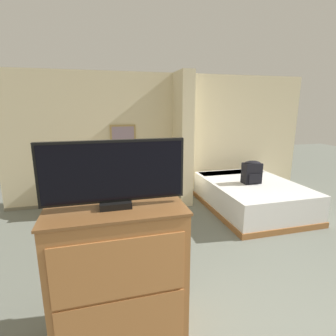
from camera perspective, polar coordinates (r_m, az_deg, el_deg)
The scene contains 10 objects.
wall_back at distance 5.57m, azimuth -0.46°, elevation 6.58°, with size 6.39×0.16×2.60m.
wall_partition_pillar at distance 5.27m, azimuth 3.22°, elevation 6.22°, with size 0.24×0.67×2.60m.
couch at distance 5.17m, azimuth -8.88°, elevation -5.27°, with size 1.76×0.84×0.89m.
coffee_table at distance 4.14m, azimuth -7.59°, elevation -9.26°, with size 0.61×0.54×0.43m.
side_table at distance 5.12m, azimuth -20.91°, elevation -4.02°, with size 0.49×0.49×0.60m.
table_lamp at distance 5.03m, azimuth -21.23°, elevation -0.28°, with size 0.29×0.29×0.39m.
tv_dresser at distance 2.37m, azimuth -10.61°, elevation -21.87°, with size 1.08×0.55×1.19m.
tv at distance 2.01m, azimuth -11.67°, elevation -1.26°, with size 1.08×0.16×0.52m.
bed at distance 5.31m, azimuth 17.53°, elevation -5.69°, with size 1.59×2.11×0.54m.
backpack at distance 5.11m, azimuth 17.80°, elevation -0.76°, with size 0.33×0.23×0.43m.
Camera 1 is at (-1.39, -1.25, 1.96)m, focal length 28.00 mm.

